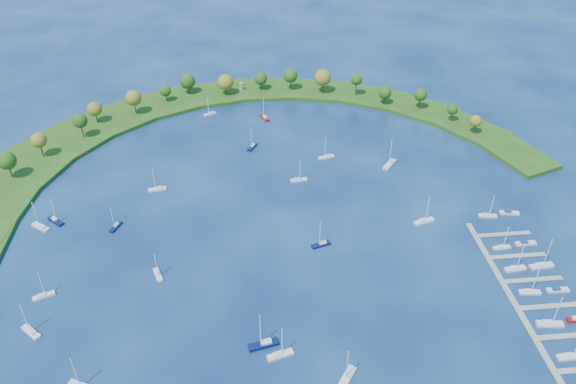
{
  "coord_description": "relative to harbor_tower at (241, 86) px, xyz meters",
  "views": [
    {
      "loc": [
        -14.46,
        -194.87,
        145.09
      ],
      "look_at": [
        5.0,
        5.0,
        4.0
      ],
      "focal_mm": 34.98,
      "sensor_mm": 36.0,
      "label": 1
    }
  ],
  "objects": [
    {
      "name": "ground",
      "position": [
        12.08,
        -116.8,
        -4.34
      ],
      "size": [
        700.0,
        700.0,
        0.0
      ],
      "primitive_type": "plane",
      "color": "#071845",
      "rests_on": "ground"
    },
    {
      "name": "breakwater",
      "position": [
        -34.24,
        -68.08,
        -3.35
      ],
      "size": [
        286.74,
        247.64,
        2.0
      ],
      "color": "#264813",
      "rests_on": "ground"
    },
    {
      "name": "breakwater_trees",
      "position": [
        -6.78,
        -26.23,
        6.12
      ],
      "size": [
        233.99,
        92.47,
        14.5
      ],
      "color": "#382314",
      "rests_on": "breakwater"
    },
    {
      "name": "harbor_tower",
      "position": [
        0.0,
        0.0,
        0.0
      ],
      "size": [
        2.6,
        2.6,
        4.57
      ],
      "color": "gray",
      "rests_on": "breakwater"
    },
    {
      "name": "dock_system",
      "position": [
        97.38,
        -177.8,
        -3.99
      ],
      "size": [
        24.28,
        82.0,
        1.6
      ],
      "color": "gray",
      "rests_on": "ground"
    },
    {
      "name": "moored_boat_0",
      "position": [
        -86.33,
        -122.17,
        -3.41
      ],
      "size": [
        8.46,
        7.34,
        12.93
      ],
      "rotation": [
        0.0,
        0.0,
        2.48
      ],
      "color": "silver",
      "rests_on": "ground"
    },
    {
      "name": "moored_boat_2",
      "position": [
        71.99,
        -133.71,
        -3.4
      ],
      "size": [
        9.28,
        5.04,
        13.14
      ],
      "rotation": [
        0.0,
        0.0,
        0.3
      ],
      "color": "silver",
      "rests_on": "ground"
    },
    {
      "name": "moored_boat_3",
      "position": [
        -74.9,
        -179.03,
        -3.42
      ],
      "size": [
        7.84,
        7.6,
        12.54
      ],
      "rotation": [
        0.0,
        0.0,
        2.38
      ],
      "color": "silver",
      "rests_on": "ground"
    },
    {
      "name": "moored_boat_4",
      "position": [
        1.41,
        -191.66,
        -3.35
      ],
      "size": [
        10.28,
        4.86,
        14.57
      ],
      "rotation": [
        0.0,
        0.0,
        3.36
      ],
      "color": "#0A133E",
      "rests_on": "ground"
    },
    {
      "name": "moored_boat_5",
      "position": [
        23.38,
        -97.68,
        -3.45
      ],
      "size": [
        7.99,
        3.18,
        11.43
      ],
      "rotation": [
        0.0,
        0.0,
        6.42
      ],
      "color": "silver",
      "rests_on": "ground"
    },
    {
      "name": "moored_boat_6",
      "position": [
        39.23,
        -78.89,
        -3.44
      ],
      "size": [
        8.4,
        4.3,
        11.9
      ],
      "rotation": [
        0.0,
        0.0,
        3.41
      ],
      "color": "silver",
      "rests_on": "ground"
    },
    {
      "name": "moored_boat_7",
      "position": [
        -35.69,
        -155.31,
        -3.46
      ],
      "size": [
        4.41,
        7.76,
        11.0
      ],
      "rotation": [
        0.0,
        0.0,
        5.04
      ],
      "color": "silver",
      "rests_on": "ground"
    },
    {
      "name": "moored_boat_8",
      "position": [
        -18.66,
        -26.77,
        -3.48
      ],
      "size": [
        7.22,
        4.97,
        10.42
      ],
      "rotation": [
        0.0,
        0.0,
        3.61
      ],
      "color": "silver",
      "rests_on": "ground"
    },
    {
      "name": "moored_boat_9",
      "position": [
        25.95,
        -206.72,
        -3.38
      ],
      "size": [
        7.49,
        9.14,
        13.71
      ],
      "rotation": [
        0.0,
        0.0,
        4.1
      ],
      "color": "silver",
      "rests_on": "ground"
    },
    {
      "name": "moored_boat_10",
      "position": [
        27.08,
        -144.2,
        -3.45
      ],
      "size": [
        8.17,
        4.52,
        11.57
      ],
      "rotation": [
        0.0,
        0.0,
        3.45
      ],
      "color": "#0A133E",
      "rests_on": "ground"
    },
    {
      "name": "moored_boat_11",
      "position": [
        -81.16,
        -118.46,
        -3.43
      ],
      "size": [
        7.76,
        7.41,
        12.32
      ],
      "rotation": [
        0.0,
        0.0,
        5.54
      ],
      "color": "#0A133E",
      "rests_on": "ground"
    },
    {
      "name": "moored_boat_12",
      "position": [
        -55.65,
        -124.83,
        -3.47
      ],
      "size": [
        4.79,
        7.3,
        10.46
      ],
      "rotation": [
        0.0,
        0.0,
        4.28
      ],
      "color": "#0A133E",
      "rests_on": "ground"
    },
    {
      "name": "moored_boat_13",
      "position": [
        68.71,
        -88.58,
        -3.34
      ],
      "size": [
        8.54,
        9.76,
        14.96
      ],
      "rotation": [
        0.0,
        0.0,
        4.04
      ],
      "color": "silver",
      "rests_on": "ground"
    },
    {
      "name": "moored_boat_14",
      "position": [
        6.28,
        -196.35,
        -3.41
      ],
      "size": [
        8.95,
        4.68,
        12.66
      ],
      "rotation": [
        0.0,
        0.0,
        0.28
      ],
      "color": "silver",
      "rests_on": "ground"
    },
    {
      "name": "moored_boat_15",
      "position": [
        3.41,
        -65.5,
        -3.46
      ],
      "size": [
        5.57,
        7.7,
        11.21
      ],
      "rotation": [
        0.0,
        0.0,
        4.21
      ],
      "color": "#0A133E",
      "rests_on": "ground"
    },
    {
      "name": "moored_boat_16",
      "position": [
        -75.11,
        -162.4,
        -3.46
      ],
      "size": [
        7.84,
        4.92,
        11.18
      ],
      "rotation": [
        0.0,
        0.0,
        0.4
      ],
      "color": "silver",
      "rests_on": "ground"
    },
    {
      "name": "moored_boat_17",
      "position": [
        11.48,
        -34.37,
        -3.42
      ],
      "size": [
        5.55,
        8.74,
        12.48
      ],
      "rotation": [
        0.0,
        0.0,
        1.98
      ],
      "color": "maroon",
      "rests_on": "ground"
    },
    {
      "name": "moored_boat_18",
      "position": [
        -40.99,
        -98.89,
        -3.44
      ],
      "size": [
        8.3,
        3.5,
        11.83
      ],
      "rotation": [
        0.0,
        0.0,
        3.3
      ],
      "color": "silver",
      "rests_on": "ground"
    },
    {
      "name": "docked_boat_0",
      "position": [
        97.6,
        -205.88,
        -3.42
      ],
      "size": [
        8.46,
        2.5,
        12.38
      ],
      "rotation": [
        0.0,
        0.0,
        0.02
      ],
      "color": "silver",
      "rests_on": "ground"
    },
    {
      "name": "docked_boat_2",
      "position": [
        97.59,
        -192.32,
        -3.4
      ],
      "size": [
        9.19,
        3.63,
        13.15
      ],
      "rotation": [
        0.0,
        0.0,
        -0.13
      ],
      "color": "silver",
      "rests_on": "ground"
    },
    {
      "name": "docked_boat_4",
      "position": [
        97.61,
        -177.36,
        -3.45
      ],
      "size": [
        7.88,
        2.93,
        11.32
      ],
      "rotation": [
        0.0,
        0.0,
        -0.1
      ],
      "color": "silver",
      "rests_on": "ground"
    },
    {
      "name": "docked_boat_5",
      "position": [
        108.07,
        -177.33,
        -3.74
      ],
      "size": [
        8.04,
        2.45,
        1.63
      ],
      "rotation": [
        0.0,
        0.0,
        -0.03
      ],
      "color": "silver",
      "rests_on": "ground"
    },
    {
      "name": "docked_boat_6",
      "position": [
        97.6,
        -165.15,
        -3.43
      ],
      "size": [
        8.46,
        3.2,
        12.14
      ],
      "rotation": [
        0.0,
        0.0,
        0.11
      ],
      "color": "silver",
      "rests_on": "ground"
    },
    {
      "name": "docked_boat_7",
      "position": [
        108.08,
        -164.72,
        -3.39
      ],
      "size": [
        9.44,
        3.49,
        13.56
      ],
      "rotation": [
        0.0,
        0.0,
        0.1
      ],
      "color": "silver",
      "rests_on": "ground"
    },
    {
      "name": "docked_boat_8",
      "position": [
        97.62,
        -152.8,
        -3.48
      ],
      "size": [
        7.26,
        2.62,
        10.45
      ],
      "rotation": [
        0.0,
        0.0,
        0.09
      ],
      "color": "silver",
      "rests_on": "ground"
    },
    {
      "name": "docked_boat_9",
      "position": [
        108.06,
        -151.36,
        -3.73
      ],
      "size": [
        8.17,
        2.31,
        1.67
      ],
      "rotation": [
        0.0,
        0.0,
        0.0
      ],
      "color": "silver",
      "rests_on": "ground"
    },
    {
      "name": "docked_boat_10",
      "position": [
        100.01,
        -132.52,
        -3.46
      ],
      "size": [
        7.8,
        3.31,
        11.1
      ],
      "rotation": [
        0.0,
        0.0,
        -0.16
      ],
      "color": "silver",
      "rests_on": "ground"
    },
    {
      "name": "docked_boat_11",
      "position": [
        109.97,
        -131.38,
        -3.73
      ],
      "size": [
        8.35,
        3.62,
        1.65
      ],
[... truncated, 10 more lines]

